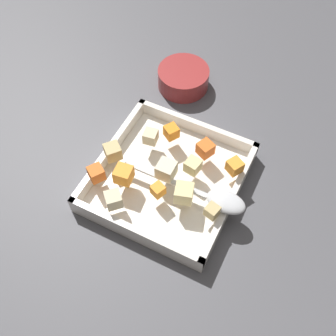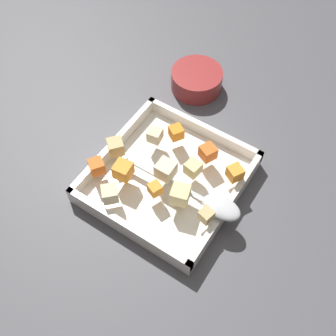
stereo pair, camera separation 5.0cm
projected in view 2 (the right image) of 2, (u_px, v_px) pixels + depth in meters
The scene contains 17 objects.
ground_plane at pixel (181, 181), 0.85m from camera, with size 4.00×4.00×0.00m, color #4C4C51.
baking_dish at pixel (168, 179), 0.83m from camera, with size 0.29×0.28×0.04m.
carrot_chunk_corner_nw at pixel (235, 173), 0.79m from camera, with size 0.03×0.03×0.03m, color orange.
carrot_chunk_far_right at pixel (123, 170), 0.79m from camera, with size 0.03×0.03×0.03m, color orange.
carrot_chunk_back_center at pixel (97, 166), 0.80m from camera, with size 0.03×0.03×0.03m, color orange.
carrot_chunk_rim_edge at pixel (176, 132), 0.84m from camera, with size 0.03×0.03×0.03m, color orange.
carrot_chunk_under_handle at pixel (208, 152), 0.82m from camera, with size 0.03×0.03×0.03m, color orange.
carrot_chunk_far_left at pixel (155, 189), 0.77m from camera, with size 0.02×0.02×0.02m, color orange.
potato_chunk_near_spoon at pixel (116, 147), 0.82m from camera, with size 0.03×0.03×0.03m, color tan.
potato_chunk_near_right at pixel (180, 195), 0.76m from camera, with size 0.03×0.03×0.03m, color #E0CC89.
potato_chunk_center at pixel (193, 168), 0.80m from camera, with size 0.03×0.03×0.03m, color #E0CC89.
potato_chunk_heap_side at pixel (206, 215), 0.74m from camera, with size 0.02×0.02×0.02m, color tan.
potato_chunk_front_center at pixel (155, 135), 0.84m from camera, with size 0.03×0.03×0.03m, color beige.
potato_chunk_mid_right at pixel (110, 194), 0.76m from camera, with size 0.03×0.03×0.03m, color beige.
parsnip_chunk_corner_ne at pixel (166, 170), 0.79m from camera, with size 0.03×0.03×0.03m, color beige.
serving_spoon at pixel (215, 204), 0.76m from camera, with size 0.05×0.25×0.02m.
small_prep_bowl at pixel (197, 80), 0.97m from camera, with size 0.12×0.12×0.05m, color maroon.
Camera 2 is at (0.39, 0.22, 0.72)m, focal length 44.05 mm.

